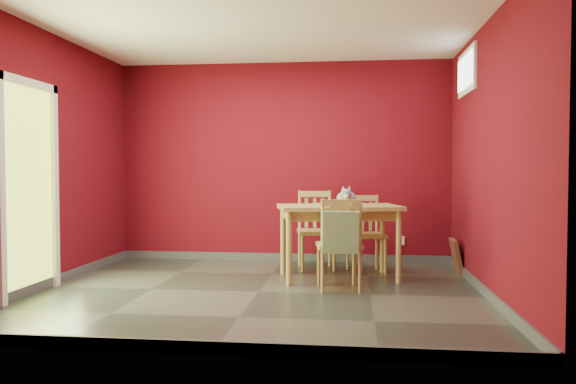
# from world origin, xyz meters

# --- Properties ---
(ground) EXTENTS (4.50, 4.50, 0.00)m
(ground) POSITION_xyz_m (0.00, 0.00, 0.00)
(ground) COLOR #2D342D
(ground) RESTS_ON ground
(room_shell) EXTENTS (4.50, 4.50, 4.50)m
(room_shell) POSITION_xyz_m (0.00, 0.00, 0.05)
(room_shell) COLOR #550812
(room_shell) RESTS_ON ground
(doorway) EXTENTS (0.06, 1.01, 2.13)m
(doorway) POSITION_xyz_m (-2.23, -0.40, 1.12)
(doorway) COLOR #B7D838
(doorway) RESTS_ON ground
(window) EXTENTS (0.05, 0.90, 0.50)m
(window) POSITION_xyz_m (2.23, 1.00, 2.35)
(window) COLOR white
(window) RESTS_ON room_shell
(outlet_plate) EXTENTS (0.08, 0.02, 0.12)m
(outlet_plate) POSITION_xyz_m (1.60, 1.99, 0.30)
(outlet_plate) COLOR silver
(outlet_plate) RESTS_ON room_shell
(dining_table) EXTENTS (1.48, 1.06, 0.84)m
(dining_table) POSITION_xyz_m (0.79, 0.79, 0.73)
(dining_table) COLOR #A8904E
(dining_table) RESTS_ON ground
(table_runner) EXTENTS (0.53, 0.84, 0.39)m
(table_runner) POSITION_xyz_m (0.79, 0.66, 0.78)
(table_runner) COLOR olive
(table_runner) RESTS_ON dining_table
(chair_far_left) EXTENTS (0.53, 0.53, 0.98)m
(chair_far_left) POSITION_xyz_m (0.49, 1.46, 0.50)
(chair_far_left) COLOR #A8904E
(chair_far_left) RESTS_ON ground
(chair_far_right) EXTENTS (0.52, 0.52, 0.93)m
(chair_far_right) POSITION_xyz_m (1.11, 1.34, 0.47)
(chair_far_right) COLOR #A8904E
(chair_far_right) RESTS_ON ground
(chair_near) EXTENTS (0.51, 0.51, 0.95)m
(chair_near) POSITION_xyz_m (0.81, 0.19, 0.48)
(chair_near) COLOR #A8904E
(chair_near) RESTS_ON ground
(tote_bag) EXTENTS (0.35, 0.20, 0.48)m
(tote_bag) POSITION_xyz_m (0.84, -0.03, 0.62)
(tote_bag) COLOR #6A925F
(tote_bag) RESTS_ON chair_near
(cat) EXTENTS (0.25, 0.47, 0.23)m
(cat) POSITION_xyz_m (0.88, 0.74, 0.95)
(cat) COLOR slate
(cat) RESTS_ON table_runner
(picture_frame) EXTENTS (0.15, 0.41, 0.41)m
(picture_frame) POSITION_xyz_m (2.19, 1.30, 0.20)
(picture_frame) COLOR brown
(picture_frame) RESTS_ON ground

